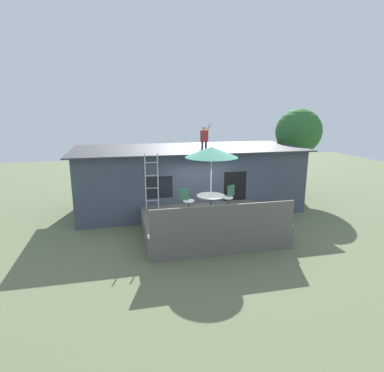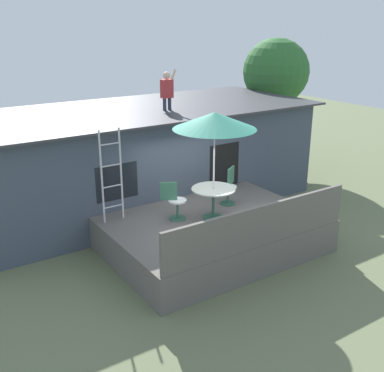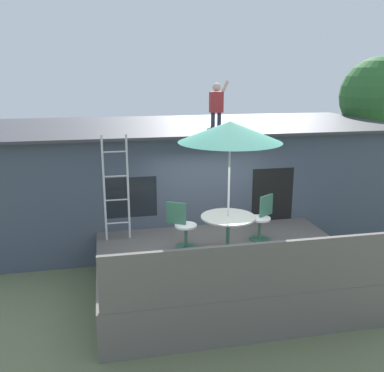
{
  "view_description": "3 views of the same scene",
  "coord_description": "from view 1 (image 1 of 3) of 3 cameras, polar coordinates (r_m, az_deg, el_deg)",
  "views": [
    {
      "loc": [
        -3.16,
        -10.94,
        4.64
      ],
      "look_at": [
        -0.49,
        0.74,
        1.75
      ],
      "focal_mm": 29.93,
      "sensor_mm": 36.0,
      "label": 1
    },
    {
      "loc": [
        -6.11,
        -8.47,
        5.28
      ],
      "look_at": [
        -0.21,
        0.48,
        1.5
      ],
      "focal_mm": 44.34,
      "sensor_mm": 36.0,
      "label": 2
    },
    {
      "loc": [
        -2.22,
        -7.57,
        4.2
      ],
      "look_at": [
        -0.51,
        0.65,
        1.99
      ],
      "focal_mm": 40.77,
      "sensor_mm": 36.0,
      "label": 3
    }
  ],
  "objects": [
    {
      "name": "deck",
      "position": [
        12.15,
        3.03,
        -6.86
      ],
      "size": [
        4.88,
        3.67,
        0.8
      ],
      "primitive_type": "cube",
      "color": "#605B56",
      "rests_on": "ground"
    },
    {
      "name": "deck_railing",
      "position": [
        10.26,
        5.83,
        -5.78
      ],
      "size": [
        4.78,
        0.08,
        0.9
      ],
      "primitive_type": "cube",
      "color": "#605B56",
      "rests_on": "deck"
    },
    {
      "name": "patio_umbrella",
      "position": [
        11.45,
        3.48,
        6.07
      ],
      "size": [
        1.9,
        1.9,
        2.54
      ],
      "color": "silver",
      "rests_on": "deck"
    },
    {
      "name": "patio_chair_right",
      "position": [
        12.64,
        6.57,
        -2.03
      ],
      "size": [
        0.57,
        0.45,
        0.92
      ],
      "rotation": [
        0.0,
        0.0,
        -2.58
      ],
      "color": "#33664C",
      "rests_on": "deck"
    },
    {
      "name": "backyard_tree",
      "position": [
        18.37,
        18.44,
        9.1
      ],
      "size": [
        2.44,
        2.44,
        4.67
      ],
      "color": "brown",
      "rests_on": "ground"
    },
    {
      "name": "patio_chair_left",
      "position": [
        12.09,
        -0.91,
        -2.67
      ],
      "size": [
        0.58,
        0.44,
        0.92
      ],
      "rotation": [
        0.0,
        0.0,
        -0.52
      ],
      "color": "#33664C",
      "rests_on": "deck"
    },
    {
      "name": "patio_table",
      "position": [
        11.81,
        3.36,
        -2.43
      ],
      "size": [
        1.04,
        1.04,
        0.74
      ],
      "color": "#33664C",
      "rests_on": "deck"
    },
    {
      "name": "house",
      "position": [
        15.21,
        -0.62,
        1.47
      ],
      "size": [
        10.5,
        4.5,
        2.88
      ],
      "color": "#424C5B",
      "rests_on": "ground"
    },
    {
      "name": "person_figure",
      "position": [
        14.42,
        2.23,
        9.0
      ],
      "size": [
        0.47,
        0.2,
        1.11
      ],
      "color": "#33384C",
      "rests_on": "house"
    },
    {
      "name": "ground_plane",
      "position": [
        12.29,
        3.01,
        -8.61
      ],
      "size": [
        40.0,
        40.0,
        0.0
      ],
      "primitive_type": "plane",
      "color": "#66704C"
    },
    {
      "name": "step_ladder",
      "position": [
        12.43,
        -7.18,
        0.74
      ],
      "size": [
        0.52,
        0.04,
        2.2
      ],
      "color": "silver",
      "rests_on": "deck"
    }
  ]
}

